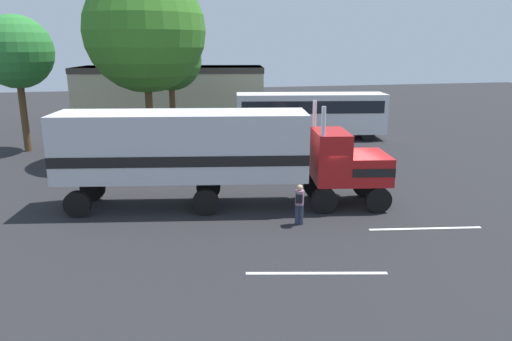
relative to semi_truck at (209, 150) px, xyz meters
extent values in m
plane|color=#232326|center=(5.85, -1.08, -2.52)|extent=(120.00, 120.00, 0.00)
cube|color=silver|center=(7.71, -4.58, -2.52)|extent=(4.36, 0.93, 0.01)
cube|color=silver|center=(2.31, -7.11, -2.52)|extent=(4.32, 1.16, 0.01)
cube|color=#B21919|center=(6.71, -1.30, -0.82)|extent=(2.24, 2.80, 1.20)
cube|color=#B21919|center=(5.14, -1.00, -0.32)|extent=(1.85, 2.72, 2.20)
cube|color=silver|center=(7.63, -1.48, -0.82)|extent=(0.48, 2.08, 1.08)
cube|color=black|center=(6.71, -1.30, -0.76)|extent=(2.25, 2.83, 0.36)
cylinder|color=silver|center=(4.81, 0.19, 0.28)|extent=(0.18, 0.18, 3.40)
cylinder|color=silver|center=(4.39, -1.97, 0.28)|extent=(0.18, 0.18, 3.40)
cube|color=silver|center=(-1.09, 0.20, 0.23)|extent=(10.80, 4.54, 2.80)
cube|color=black|center=(-1.09, 0.20, -0.19)|extent=(10.81, 4.58, 0.44)
cylinder|color=silver|center=(5.80, 0.20, -1.57)|extent=(1.40, 0.87, 0.64)
cylinder|color=black|center=(7.21, -0.28, -1.97)|extent=(1.14, 0.50, 1.10)
cylinder|color=black|center=(6.80, -2.44, -1.97)|extent=(1.14, 0.50, 1.10)
cylinder|color=black|center=(4.96, 0.16, -1.97)|extent=(1.14, 0.50, 1.10)
cylinder|color=black|center=(4.54, -2.00, -1.97)|extent=(1.14, 0.50, 1.10)
cylinder|color=black|center=(0.10, 1.10, -1.97)|extent=(1.14, 0.50, 1.10)
cylinder|color=black|center=(-0.32, -1.06, -1.97)|extent=(1.14, 0.50, 1.10)
cylinder|color=black|center=(-5.06, 2.09, -1.97)|extent=(1.14, 0.50, 1.10)
cylinder|color=black|center=(-5.48, -0.07, -1.97)|extent=(1.14, 0.50, 1.10)
cylinder|color=#2D3347|center=(3.04, -2.96, -2.11)|extent=(0.18, 0.18, 0.82)
cylinder|color=#2D3347|center=(3.18, -3.02, -2.11)|extent=(0.18, 0.18, 0.82)
cylinder|color=#A5728C|center=(3.11, -2.99, -1.41)|extent=(0.34, 0.34, 0.58)
sphere|color=tan|center=(3.11, -2.99, -1.01)|extent=(0.23, 0.23, 0.23)
cube|color=black|center=(3.03, -3.18, -1.39)|extent=(0.30, 0.25, 0.36)
cube|color=silver|center=(9.57, 13.71, -0.57)|extent=(11.28, 4.58, 2.90)
cube|color=black|center=(9.57, 13.71, 0.01)|extent=(10.64, 4.49, 0.90)
cylinder|color=black|center=(13.81, 14.05, -2.02)|extent=(1.03, 0.46, 1.00)
cylinder|color=black|center=(13.38, 11.84, -2.02)|extent=(1.03, 0.46, 1.00)
cylinder|color=black|center=(6.15, 15.52, -2.02)|extent=(1.03, 0.46, 1.00)
cylinder|color=black|center=(5.72, 13.31, -2.02)|extent=(1.03, 0.46, 1.00)
cylinder|color=brown|center=(-0.41, 16.67, -0.39)|extent=(0.44, 0.44, 4.26)
sphere|color=#2B6021|center=(-0.41, 16.67, 3.35)|extent=(4.62, 4.62, 4.62)
cylinder|color=brown|center=(-2.23, 9.83, 0.06)|extent=(0.44, 0.44, 5.16)
sphere|color=#357522|center=(-2.23, 9.83, 5.13)|extent=(7.13, 7.13, 7.13)
cylinder|color=brown|center=(-10.23, 14.06, -0.11)|extent=(0.44, 0.44, 4.83)
sphere|color=#2C7C32|center=(-10.23, 14.06, 3.93)|extent=(4.63, 4.63, 4.63)
cube|color=#B7AD8C|center=(0.07, 25.00, -0.03)|extent=(17.49, 9.05, 4.99)
cube|color=#3F3833|center=(0.07, 25.00, 2.22)|extent=(17.60, 9.16, 0.50)
camera|label=1|loc=(-2.65, -19.73, 4.33)|focal=33.34mm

